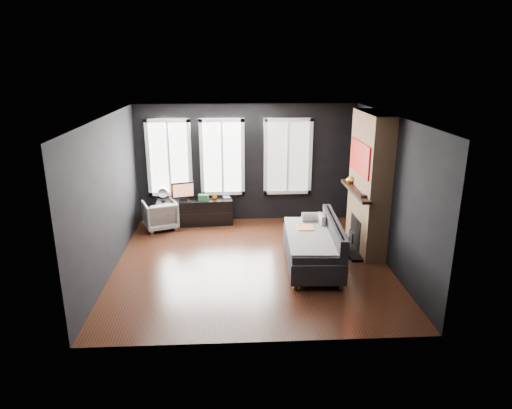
{
  "coord_description": "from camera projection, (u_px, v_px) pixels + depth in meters",
  "views": [
    {
      "loc": [
        -0.34,
        -7.76,
        3.61
      ],
      "look_at": [
        0.1,
        0.3,
        1.05
      ],
      "focal_mm": 32.0,
      "sensor_mm": 36.0,
      "label": 1
    }
  ],
  "objects": [
    {
      "name": "floor",
      "position": [
        252.0,
        263.0,
        8.49
      ],
      "size": [
        5.0,
        5.0,
        0.0
      ],
      "primitive_type": "plane",
      "color": "black",
      "rests_on": "ground"
    },
    {
      "name": "mantel_vase",
      "position": [
        350.0,
        179.0,
        9.2
      ],
      "size": [
        0.18,
        0.19,
        0.17
      ],
      "primitive_type": "imported",
      "rotation": [
        0.0,
        0.0,
        -0.03
      ],
      "color": "yellow",
      "rests_on": "fireplace"
    },
    {
      "name": "armchair",
      "position": [
        160.0,
        214.0,
        10.14
      ],
      "size": [
        0.87,
        0.84,
        0.7
      ],
      "primitive_type": "imported",
      "rotation": [
        0.0,
        0.0,
        -2.78
      ],
      "color": "silver",
      "rests_on": "floor"
    },
    {
      "name": "storage_box",
      "position": [
        204.0,
        197.0,
        10.33
      ],
      "size": [
        0.24,
        0.17,
        0.13
      ],
      "primitive_type": "cube",
      "rotation": [
        0.0,
        0.0,
        -0.09
      ],
      "color": "#306B39",
      "rests_on": "media_console"
    },
    {
      "name": "mantel_clock",
      "position": [
        364.0,
        196.0,
        8.27
      ],
      "size": [
        0.16,
        0.16,
        0.04
      ],
      "primitive_type": "cylinder",
      "rotation": [
        0.0,
        0.0,
        -0.27
      ],
      "color": "black",
      "rests_on": "fireplace"
    },
    {
      "name": "monitor",
      "position": [
        183.0,
        190.0,
        10.25
      ],
      "size": [
        0.54,
        0.26,
        0.47
      ],
      "primitive_type": null,
      "rotation": [
        0.0,
        0.0,
        0.29
      ],
      "color": "black",
      "rests_on": "media_console"
    },
    {
      "name": "wall_left",
      "position": [
        108.0,
        196.0,
        7.96
      ],
      "size": [
        0.02,
        5.0,
        2.7
      ],
      "primitive_type": "cube",
      "color": "black",
      "rests_on": "ground"
    },
    {
      "name": "wall_right",
      "position": [
        390.0,
        191.0,
        8.22
      ],
      "size": [
        0.02,
        5.0,
        2.7
      ],
      "primitive_type": "cube",
      "color": "black",
      "rests_on": "ground"
    },
    {
      "name": "wall_back",
      "position": [
        246.0,
        163.0,
        10.47
      ],
      "size": [
        5.0,
        0.02,
        2.7
      ],
      "primitive_type": "cube",
      "color": "black",
      "rests_on": "ground"
    },
    {
      "name": "ceiling",
      "position": [
        251.0,
        117.0,
        7.68
      ],
      "size": [
        5.0,
        5.0,
        0.0
      ],
      "primitive_type": "plane",
      "color": "white",
      "rests_on": "ground"
    },
    {
      "name": "sofa",
      "position": [
        312.0,
        243.0,
        8.28
      ],
      "size": [
        1.13,
        2.1,
        0.88
      ],
      "primitive_type": null,
      "rotation": [
        0.0,
        0.0,
        -0.06
      ],
      "color": "#262628",
      "rests_on": "floor"
    },
    {
      "name": "windows",
      "position": [
        226.0,
        118.0,
        10.09
      ],
      "size": [
        4.0,
        0.16,
        1.76
      ],
      "primitive_type": null,
      "color": "white",
      "rests_on": "wall_back"
    },
    {
      "name": "desk_fan",
      "position": [
        163.0,
        194.0,
        10.21
      ],
      "size": [
        0.23,
        0.23,
        0.32
      ],
      "primitive_type": null,
      "rotation": [
        0.0,
        0.0,
        0.04
      ],
      "color": "gray",
      "rests_on": "media_console"
    },
    {
      "name": "fireplace",
      "position": [
        369.0,
        183.0,
        8.78
      ],
      "size": [
        0.7,
        1.62,
        2.7
      ],
      "primitive_type": null,
      "color": "#93724C",
      "rests_on": "floor"
    },
    {
      "name": "book",
      "position": [
        223.0,
        193.0,
        10.49
      ],
      "size": [
        0.15,
        0.04,
        0.2
      ],
      "primitive_type": "imported",
      "rotation": [
        0.0,
        0.0,
        0.19
      ],
      "color": "#B8AE92",
      "rests_on": "media_console"
    },
    {
      "name": "media_console",
      "position": [
        195.0,
        211.0,
        10.48
      ],
      "size": [
        1.74,
        0.67,
        0.58
      ],
      "primitive_type": null,
      "rotation": [
        0.0,
        0.0,
        0.08
      ],
      "color": "black",
      "rests_on": "floor"
    },
    {
      "name": "mug",
      "position": [
        215.0,
        197.0,
        10.36
      ],
      "size": [
        0.14,
        0.12,
        0.12
      ],
      "primitive_type": "imported",
      "rotation": [
        0.0,
        0.0,
        -0.24
      ],
      "color": "#E65804",
      "rests_on": "media_console"
    },
    {
      "name": "stripe_pillow",
      "position": [
        321.0,
        223.0,
        8.75
      ],
      "size": [
        0.12,
        0.34,
        0.33
      ],
      "primitive_type": "cube",
      "rotation": [
        0.0,
        0.0,
        0.11
      ],
      "color": "gray",
      "rests_on": "sofa"
    }
  ]
}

